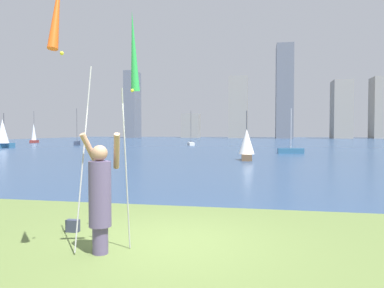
# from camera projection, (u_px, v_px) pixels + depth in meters

# --- Properties ---
(ground) EXTENTS (120.00, 138.00, 0.12)m
(ground) POSITION_uv_depth(u_px,v_px,m) (252.00, 145.00, 56.86)
(ground) COLOR #5B7038
(person) EXTENTS (0.74, 0.55, 2.02)m
(person) POSITION_uv_depth(u_px,v_px,m) (100.00, 194.00, 6.16)
(person) COLOR #594C72
(person) RESTS_ON ground
(kite_flag_left) EXTENTS (0.16, 1.33, 4.47)m
(kite_flag_left) POSITION_uv_depth(u_px,v_px,m) (58.00, 19.00, 5.59)
(kite_flag_left) COLOR #B2B2B7
(kite_flag_left) RESTS_ON ground
(kite_flag_right) EXTENTS (0.16, 0.74, 4.17)m
(kite_flag_right) POSITION_uv_depth(u_px,v_px,m) (133.00, 56.00, 6.56)
(kite_flag_right) COLOR #B2B2B7
(kite_flag_right) RESTS_ON ground
(bag) EXTENTS (0.25, 0.14, 0.25)m
(bag) POSITION_uv_depth(u_px,v_px,m) (73.00, 226.00, 7.52)
(bag) COLOR #33384C
(bag) RESTS_ON ground
(sailboat_0) EXTENTS (1.12, 1.83, 5.51)m
(sailboat_0) POSITION_uv_depth(u_px,v_px,m) (34.00, 134.00, 64.07)
(sailboat_0) COLOR maroon
(sailboat_0) RESTS_ON ground
(sailboat_1) EXTENTS (2.36, 0.77, 4.10)m
(sailboat_1) POSITION_uv_depth(u_px,v_px,m) (291.00, 150.00, 33.67)
(sailboat_1) COLOR #2D6084
(sailboat_1) RESTS_ON ground
(sailboat_2) EXTENTS (1.48, 2.41, 4.98)m
(sailboat_2) POSITION_uv_depth(u_px,v_px,m) (191.00, 143.00, 53.19)
(sailboat_2) COLOR silver
(sailboat_2) RESTS_ON ground
(sailboat_3) EXTENTS (1.65, 2.94, 4.24)m
(sailboat_3) POSITION_uv_depth(u_px,v_px,m) (3.00, 133.00, 44.83)
(sailboat_3) COLOR #2D6084
(sailboat_3) RESTS_ON ground
(sailboat_6) EXTENTS (1.17, 2.23, 3.47)m
(sailboat_6) POSITION_uv_depth(u_px,v_px,m) (247.00, 145.00, 25.97)
(sailboat_6) COLOR brown
(sailboat_6) RESTS_ON ground
(sailboat_8) EXTENTS (1.09, 2.17, 5.26)m
(sailboat_8) POSITION_uv_depth(u_px,v_px,m) (77.00, 143.00, 53.09)
(sailboat_8) COLOR #333D51
(sailboat_8) RESTS_ON ground
(skyline_tower_0) EXTENTS (3.42, 6.43, 19.96)m
(skyline_tower_0) POSITION_uv_depth(u_px,v_px,m) (132.00, 105.00, 112.19)
(skyline_tower_0) COLOR slate
(skyline_tower_0) RESTS_ON ground
(skyline_tower_1) EXTENTS (5.40, 4.28, 7.36)m
(skyline_tower_1) POSITION_uv_depth(u_px,v_px,m) (191.00, 126.00, 113.54)
(skyline_tower_1) COLOR gray
(skyline_tower_1) RESTS_ON ground
(skyline_tower_2) EXTENTS (5.42, 3.30, 17.78)m
(skyline_tower_2) POSITION_uv_depth(u_px,v_px,m) (238.00, 107.00, 106.73)
(skyline_tower_2) COLOR gray
(skyline_tower_2) RESTS_ON ground
(skyline_tower_3) EXTENTS (4.68, 7.13, 26.20)m
(skyline_tower_3) POSITION_uv_depth(u_px,v_px,m) (284.00, 92.00, 104.60)
(skyline_tower_3) COLOR slate
(skyline_tower_3) RESTS_ON ground
(skyline_tower_4) EXTENTS (4.96, 6.98, 15.95)m
(skyline_tower_4) POSITION_uv_depth(u_px,v_px,m) (341.00, 110.00, 102.35)
(skyline_tower_4) COLOR gray
(skyline_tower_4) RESTS_ON ground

